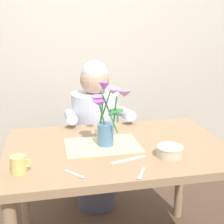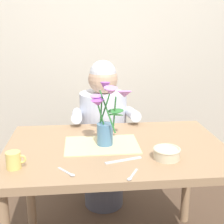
# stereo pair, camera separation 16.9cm
# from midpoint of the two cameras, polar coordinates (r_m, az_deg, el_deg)

# --- Properties ---
(wood_panel_backdrop) EXTENTS (4.00, 0.10, 2.50)m
(wood_panel_backdrop) POSITION_cam_midpoint_polar(r_m,az_deg,el_deg) (2.62, 0.01, 13.05)
(wood_panel_backdrop) COLOR beige
(wood_panel_backdrop) RESTS_ON ground_plane
(dining_table) EXTENTS (1.20, 0.80, 0.74)m
(dining_table) POSITION_cam_midpoint_polar(r_m,az_deg,el_deg) (1.74, 3.57, -9.28)
(dining_table) COLOR #9E7A56
(dining_table) RESTS_ON ground_plane
(seated_person) EXTENTS (0.45, 0.47, 1.14)m
(seated_person) POSITION_cam_midpoint_polar(r_m,az_deg,el_deg) (2.33, 0.50, -4.66)
(seated_person) COLOR #4C4C56
(seated_person) RESTS_ON ground_plane
(striped_placemat) EXTENTS (0.40, 0.28, 0.00)m
(striped_placemat) POSITION_cam_midpoint_polar(r_m,az_deg,el_deg) (1.71, 0.94, -6.09)
(striped_placemat) COLOR beige
(striped_placemat) RESTS_ON dining_table
(flower_vase) EXTENTS (0.25, 0.28, 0.35)m
(flower_vase) POSITION_cam_midpoint_polar(r_m,az_deg,el_deg) (1.66, 1.89, -0.57)
(flower_vase) COLOR teal
(flower_vase) RESTS_ON dining_table
(ceramic_bowl) EXTENTS (0.14, 0.14, 0.06)m
(ceramic_bowl) POSITION_cam_midpoint_polar(r_m,az_deg,el_deg) (1.58, 13.06, -7.39)
(ceramic_bowl) COLOR beige
(ceramic_bowl) RESTS_ON dining_table
(dinner_knife) EXTENTS (0.19, 0.07, 0.00)m
(dinner_knife) POSITION_cam_midpoint_polar(r_m,az_deg,el_deg) (1.53, 5.30, -8.86)
(dinner_knife) COLOR silver
(dinner_knife) RESTS_ON dining_table
(ceramic_mug) EXTENTS (0.09, 0.07, 0.08)m
(ceramic_mug) POSITION_cam_midpoint_polar(r_m,az_deg,el_deg) (1.48, -14.46, -8.62)
(ceramic_mug) COLOR #E5C666
(ceramic_mug) RESTS_ON dining_table
(spoon_0) EXTENTS (0.07, 0.11, 0.01)m
(spoon_0) POSITION_cam_midpoint_polar(r_m,az_deg,el_deg) (1.39, 7.13, -11.72)
(spoon_0) COLOR silver
(spoon_0) RESTS_ON dining_table
(spoon_1) EXTENTS (0.09, 0.10, 0.01)m
(spoon_1) POSITION_cam_midpoint_polar(r_m,az_deg,el_deg) (1.41, -4.49, -11.19)
(spoon_1) COLOR silver
(spoon_1) RESTS_ON dining_table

